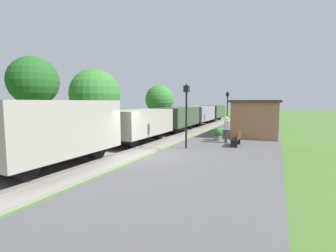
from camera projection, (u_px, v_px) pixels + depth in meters
ground_plane at (148, 160)px, 12.38m from camera, size 160.00×160.00×0.00m
platform_slab at (210, 164)px, 11.07m from camera, size 6.00×60.00×0.25m
track_ballast at (109, 154)px, 13.35m from camera, size 3.80×60.00×0.12m
rail_near at (120, 153)px, 13.04m from camera, size 0.07×60.00×0.14m
rail_far at (98, 151)px, 13.63m from camera, size 0.07×60.00×0.14m
freight_train at (173, 118)px, 21.42m from camera, size 2.50×32.60×2.72m
station_hut at (257, 118)px, 19.46m from camera, size 3.50×5.80×2.78m
bench_near_hut at (237, 138)px, 14.79m from camera, size 0.42×1.50×0.91m
bench_down_platform at (252, 125)px, 23.51m from camera, size 0.42×1.50×0.91m
person_waiting at (226, 128)px, 15.90m from camera, size 0.35×0.44×1.71m
potted_planter at (218, 134)px, 16.87m from camera, size 0.64×0.64×0.92m
lamp_post_near at (186, 104)px, 13.84m from camera, size 0.28×0.28×3.70m
lamp_post_far at (227, 103)px, 25.04m from camera, size 0.28×0.28×3.70m
tree_trackside_mid at (33, 81)px, 17.58m from camera, size 3.51×3.51×6.14m
tree_trackside_far at (95, 94)px, 22.92m from camera, size 4.66×4.66×5.95m
tree_field_left at (160, 99)px, 28.25m from camera, size 3.28×3.28×4.80m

